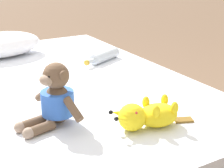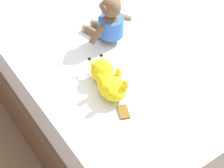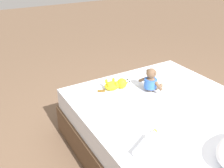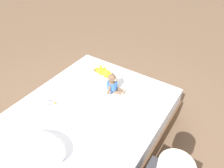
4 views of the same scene
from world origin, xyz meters
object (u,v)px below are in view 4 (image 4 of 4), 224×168
(plush_monkey, at_px, (113,84))
(glass_bottle, at_px, (40,102))
(pillow, at_px, (41,147))
(bed, at_px, (89,127))
(plush_yellow_creature, at_px, (104,72))

(plush_monkey, xyz_separation_m, glass_bottle, (0.55, 0.63, -0.07))
(pillow, relative_size, plush_monkey, 1.79)
(bed, bearing_deg, plush_yellow_creature, -70.06)
(plush_monkey, distance_m, glass_bottle, 0.83)
(pillow, bearing_deg, plush_monkey, -93.07)
(plush_monkey, height_order, plush_yellow_creature, plush_monkey)
(pillow, height_order, plush_monkey, plush_monkey)
(pillow, distance_m, plush_yellow_creature, 1.25)
(bed, height_order, plush_monkey, plush_monkey)
(bed, distance_m, plush_monkey, 0.56)
(plush_monkey, bearing_deg, bed, 83.87)
(pillow, relative_size, glass_bottle, 1.80)
(bed, relative_size, glass_bottle, 6.63)
(pillow, bearing_deg, bed, -90.88)
(pillow, xyz_separation_m, plush_yellow_creature, (0.22, -1.23, -0.03))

